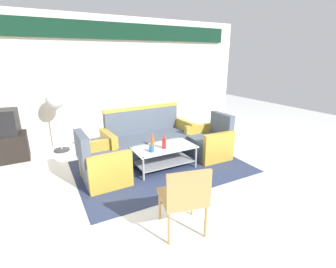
% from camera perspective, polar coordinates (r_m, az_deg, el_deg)
% --- Properties ---
extents(ground_plane, '(14.00, 14.00, 0.00)m').
position_cam_1_polar(ground_plane, '(3.88, 5.49, -12.26)').
color(ground_plane, white).
extents(wall_back, '(6.52, 0.19, 2.80)m').
position_cam_1_polar(wall_back, '(6.14, -10.60, 13.23)').
color(wall_back, silver).
rests_on(wall_back, ground).
extents(rug, '(2.96, 2.07, 0.01)m').
position_cam_1_polar(rug, '(4.49, -1.51, -7.66)').
color(rug, '#2D3856').
rests_on(rug, ground).
extents(couch, '(1.83, 0.82, 0.96)m').
position_cam_1_polar(couch, '(4.92, -4.51, -1.46)').
color(couch, '#4C5666').
rests_on(couch, rug).
extents(armchair_left, '(0.71, 0.77, 0.85)m').
position_cam_1_polar(armchair_left, '(4.02, -15.13, -7.08)').
color(armchair_left, '#4C5666').
rests_on(armchair_left, rug).
extents(armchair_right, '(0.72, 0.78, 0.85)m').
position_cam_1_polar(armchair_right, '(4.91, 9.74, -2.07)').
color(armchair_right, '#4C5666').
rests_on(armchair_right, rug).
extents(coffee_table, '(1.10, 0.60, 0.40)m').
position_cam_1_polar(coffee_table, '(4.35, -0.95, -4.72)').
color(coffee_table, silver).
rests_on(coffee_table, rug).
extents(bottle_red, '(0.07, 0.07, 0.24)m').
position_cam_1_polar(bottle_red, '(4.20, -0.91, -2.19)').
color(bottle_red, red).
rests_on(bottle_red, coffee_table).
extents(bottle_orange, '(0.06, 0.06, 0.22)m').
position_cam_1_polar(bottle_orange, '(4.32, -3.67, -1.75)').
color(bottle_orange, '#D85919').
rests_on(bottle_orange, coffee_table).
extents(cup, '(0.08, 0.08, 0.10)m').
position_cam_1_polar(cup, '(4.07, -3.86, -3.50)').
color(cup, '#2659A5').
rests_on(cup, coffee_table).
extents(tv_stand, '(0.80, 0.50, 0.52)m').
position_cam_1_polar(tv_stand, '(5.61, -33.95, -2.74)').
color(tv_stand, black).
rests_on(tv_stand, ground).
extents(pedestal_fan, '(0.36, 0.36, 1.27)m').
position_cam_1_polar(pedestal_fan, '(5.45, -24.90, 6.41)').
color(pedestal_fan, '#2D2D33').
rests_on(pedestal_fan, ground).
extents(wicker_chair, '(0.58, 0.58, 0.84)m').
position_cam_1_polar(wicker_chair, '(2.73, 3.93, -14.15)').
color(wicker_chair, '#AD844C').
rests_on(wicker_chair, ground).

